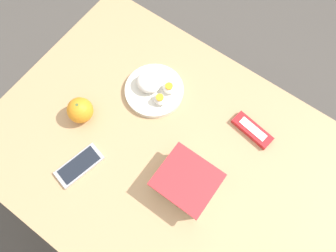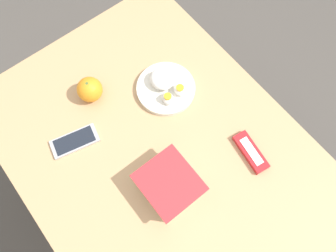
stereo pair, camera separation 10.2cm
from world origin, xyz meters
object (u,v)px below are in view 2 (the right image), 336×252
object	(u,v)px
candy_bar	(251,152)
rice_plate	(166,87)
food_container	(169,185)
cell_phone	(75,141)
orange_fruit	(90,90)

from	to	relation	value
candy_bar	rice_plate	bearing A→B (deg)	11.63
food_container	rice_plate	world-z (taller)	food_container
candy_bar	cell_phone	size ratio (longest dim) A/B	0.89
food_container	rice_plate	distance (m)	0.33
orange_fruit	candy_bar	world-z (taller)	orange_fruit
rice_plate	candy_bar	distance (m)	0.34
rice_plate	candy_bar	size ratio (longest dim) A/B	1.39
food_container	candy_bar	size ratio (longest dim) A/B	1.18
orange_fruit	cell_phone	xyz separation A→B (m)	(-0.10, 0.13, -0.04)
food_container	rice_plate	xyz separation A→B (m)	(0.27, -0.20, -0.02)
orange_fruit	candy_bar	bearing A→B (deg)	-149.80
food_container	candy_bar	bearing A→B (deg)	-105.16
orange_fruit	cell_phone	distance (m)	0.17
food_container	orange_fruit	distance (m)	0.40
candy_bar	orange_fruit	bearing A→B (deg)	30.20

